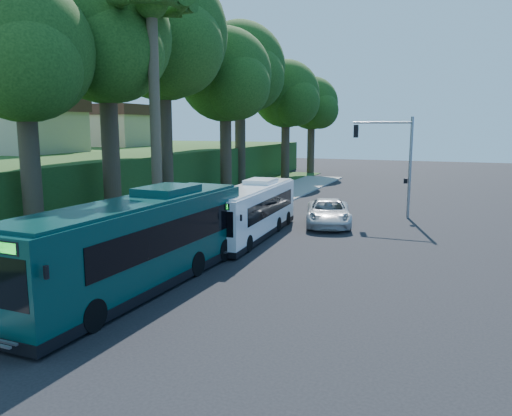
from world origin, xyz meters
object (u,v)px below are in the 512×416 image
at_px(bus_shelter, 159,211).
at_px(pickup, 328,212).
at_px(teal_bus, 140,241).
at_px(white_bus, 252,210).

distance_m(bus_shelter, pickup, 11.20).
height_order(teal_bus, pickup, teal_bus).
xyz_separation_m(bus_shelter, pickup, (7.47, 8.30, -0.98)).
bearing_deg(teal_bus, white_bus, 88.31).
height_order(bus_shelter, pickup, bus_shelter).
height_order(white_bus, pickup, white_bus).
relative_size(white_bus, teal_bus, 0.83).
distance_m(teal_bus, pickup, 15.68).
bearing_deg(pickup, teal_bus, -119.42).
height_order(white_bus, teal_bus, teal_bus).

